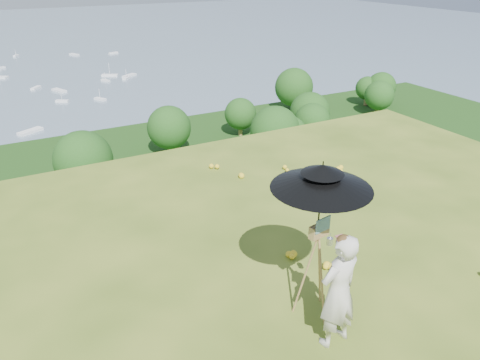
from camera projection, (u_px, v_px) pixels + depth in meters
ground at (379, 279)px, 7.59m from camera, size 14.00×14.00×0.00m
forest_slope at (100, 323)px, 47.83m from camera, size 140.00×56.00×22.00m
shoreline_tier at (52, 214)px, 82.65m from camera, size 170.00×28.00×8.00m
slope_trees at (80, 202)px, 41.85m from camera, size 110.00×50.00×6.00m
harbor_town at (45, 180)px, 79.87m from camera, size 110.00×22.00×5.00m
wildflowers at (369, 268)px, 7.76m from camera, size 10.00×10.50×0.12m
painter at (338, 291)px, 6.00m from camera, size 0.65×0.47×1.67m
field_easel at (316, 266)px, 6.54m from camera, size 0.71×0.71×1.61m
sun_umbrella at (320, 199)px, 6.11m from camera, size 1.44×1.44×1.07m
painter_cap at (344, 239)px, 5.66m from camera, size 0.21×0.24×0.10m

